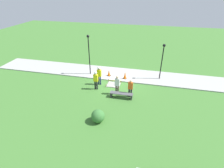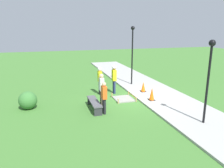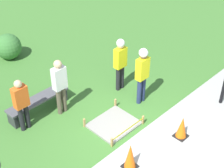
{
  "view_description": "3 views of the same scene",
  "coord_description": "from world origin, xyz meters",
  "px_view_note": "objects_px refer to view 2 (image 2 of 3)",
  "views": [
    {
      "loc": [
        -3.12,
        15.23,
        8.43
      ],
      "look_at": [
        -0.04,
        1.84,
        0.71
      ],
      "focal_mm": 28.0,
      "sensor_mm": 36.0,
      "label": 1
    },
    {
      "loc": [
        -11.73,
        4.99,
        4.18
      ],
      "look_at": [
        0.42,
        1.39,
        0.91
      ],
      "focal_mm": 35.0,
      "sensor_mm": 36.0,
      "label": 2
    },
    {
      "loc": [
        -5.19,
        -4.33,
        6.63
      ],
      "look_at": [
        0.52,
        1.32,
        0.93
      ],
      "focal_mm": 55.0,
      "sensor_mm": 36.0,
      "label": 3
    }
  ],
  "objects_px": {
    "worker_assistant": "(100,78)",
    "lamppost_near": "(132,47)",
    "traffic_cone_far_patch": "(143,87)",
    "bystander_in_gray_shirt": "(102,88)",
    "park_bench": "(94,103)",
    "lamppost_far": "(209,69)",
    "worker_supervisor": "(114,76)",
    "bystander_in_orange_shirt": "(104,96)",
    "traffic_cone_near_patch": "(152,94)"
  },
  "relations": [
    {
      "from": "lamppost_near",
      "to": "lamppost_far",
      "type": "relative_size",
      "value": 1.16
    },
    {
      "from": "traffic_cone_near_patch",
      "to": "worker_assistant",
      "type": "distance_m",
      "value": 3.47
    },
    {
      "from": "traffic_cone_far_patch",
      "to": "worker_supervisor",
      "type": "distance_m",
      "value": 2.05
    },
    {
      "from": "traffic_cone_near_patch",
      "to": "traffic_cone_far_patch",
      "type": "distance_m",
      "value": 1.78
    },
    {
      "from": "traffic_cone_near_patch",
      "to": "bystander_in_orange_shirt",
      "type": "height_order",
      "value": "bystander_in_orange_shirt"
    },
    {
      "from": "traffic_cone_far_patch",
      "to": "lamppost_far",
      "type": "bearing_deg",
      "value": -174.06
    },
    {
      "from": "worker_supervisor",
      "to": "bystander_in_gray_shirt",
      "type": "height_order",
      "value": "worker_supervisor"
    },
    {
      "from": "traffic_cone_far_patch",
      "to": "worker_assistant",
      "type": "height_order",
      "value": "worker_assistant"
    },
    {
      "from": "lamppost_near",
      "to": "traffic_cone_far_patch",
      "type": "bearing_deg",
      "value": -179.96
    },
    {
      "from": "park_bench",
      "to": "worker_assistant",
      "type": "distance_m",
      "value": 2.81
    },
    {
      "from": "bystander_in_gray_shirt",
      "to": "bystander_in_orange_shirt",
      "type": "bearing_deg",
      "value": 172.01
    },
    {
      "from": "traffic_cone_near_patch",
      "to": "bystander_in_gray_shirt",
      "type": "bearing_deg",
      "value": 85.48
    },
    {
      "from": "traffic_cone_near_patch",
      "to": "traffic_cone_far_patch",
      "type": "relative_size",
      "value": 1.13
    },
    {
      "from": "bystander_in_orange_shirt",
      "to": "bystander_in_gray_shirt",
      "type": "relative_size",
      "value": 0.91
    },
    {
      "from": "worker_assistant",
      "to": "bystander_in_orange_shirt",
      "type": "distance_m",
      "value": 3.3
    },
    {
      "from": "worker_assistant",
      "to": "lamppost_near",
      "type": "distance_m",
      "value": 3.63
    },
    {
      "from": "bystander_in_gray_shirt",
      "to": "worker_supervisor",
      "type": "bearing_deg",
      "value": -33.44
    },
    {
      "from": "park_bench",
      "to": "traffic_cone_near_patch",
      "type": "bearing_deg",
      "value": -85.9
    },
    {
      "from": "worker_assistant",
      "to": "bystander_in_gray_shirt",
      "type": "xyz_separation_m",
      "value": [
        -2.07,
        0.4,
        -0.06
      ]
    },
    {
      "from": "traffic_cone_far_patch",
      "to": "lamppost_far",
      "type": "distance_m",
      "value": 5.64
    },
    {
      "from": "traffic_cone_far_patch",
      "to": "park_bench",
      "type": "distance_m",
      "value": 4.21
    },
    {
      "from": "worker_assistant",
      "to": "park_bench",
      "type": "bearing_deg",
      "value": 160.27
    },
    {
      "from": "bystander_in_gray_shirt",
      "to": "lamppost_near",
      "type": "relative_size",
      "value": 0.43
    },
    {
      "from": "worker_supervisor",
      "to": "bystander_in_gray_shirt",
      "type": "xyz_separation_m",
      "value": [
        -2.02,
        1.33,
        -0.11
      ]
    },
    {
      "from": "worker_supervisor",
      "to": "bystander_in_gray_shirt",
      "type": "relative_size",
      "value": 1.05
    },
    {
      "from": "traffic_cone_near_patch",
      "to": "park_bench",
      "type": "bearing_deg",
      "value": 94.1
    },
    {
      "from": "worker_supervisor",
      "to": "worker_assistant",
      "type": "distance_m",
      "value": 0.94
    },
    {
      "from": "traffic_cone_near_patch",
      "to": "lamppost_near",
      "type": "xyz_separation_m",
      "value": [
        3.83,
        -0.26,
        2.35
      ]
    },
    {
      "from": "worker_supervisor",
      "to": "bystander_in_gray_shirt",
      "type": "bearing_deg",
      "value": 146.56
    },
    {
      "from": "lamppost_near",
      "to": "lamppost_far",
      "type": "bearing_deg",
      "value": -175.74
    },
    {
      "from": "worker_assistant",
      "to": "bystander_in_gray_shirt",
      "type": "relative_size",
      "value": 1.01
    },
    {
      "from": "park_bench",
      "to": "bystander_in_orange_shirt",
      "type": "distance_m",
      "value": 0.97
    },
    {
      "from": "park_bench",
      "to": "worker_assistant",
      "type": "bearing_deg",
      "value": -19.73
    },
    {
      "from": "lamppost_far",
      "to": "bystander_in_gray_shirt",
      "type": "bearing_deg",
      "value": 45.3
    },
    {
      "from": "worker_assistant",
      "to": "bystander_in_gray_shirt",
      "type": "distance_m",
      "value": 2.11
    },
    {
      "from": "bystander_in_orange_shirt",
      "to": "lamppost_near",
      "type": "distance_m",
      "value": 6.14
    },
    {
      "from": "traffic_cone_near_patch",
      "to": "bystander_in_gray_shirt",
      "type": "xyz_separation_m",
      "value": [
        0.23,
        2.92,
        0.56
      ]
    },
    {
      "from": "traffic_cone_near_patch",
      "to": "park_bench",
      "type": "xyz_separation_m",
      "value": [
        -0.25,
        3.44,
        -0.13
      ]
    },
    {
      "from": "worker_supervisor",
      "to": "traffic_cone_far_patch",
      "type": "bearing_deg",
      "value": -104.96
    },
    {
      "from": "traffic_cone_near_patch",
      "to": "lamppost_near",
      "type": "bearing_deg",
      "value": -3.91
    },
    {
      "from": "traffic_cone_near_patch",
      "to": "worker_assistant",
      "type": "height_order",
      "value": "worker_assistant"
    },
    {
      "from": "worker_assistant",
      "to": "lamppost_near",
      "type": "height_order",
      "value": "lamppost_near"
    },
    {
      "from": "bystander_in_gray_shirt",
      "to": "lamppost_far",
      "type": "height_order",
      "value": "lamppost_far"
    },
    {
      "from": "park_bench",
      "to": "traffic_cone_far_patch",
      "type": "bearing_deg",
      "value": -61.59
    },
    {
      "from": "park_bench",
      "to": "worker_assistant",
      "type": "height_order",
      "value": "worker_assistant"
    },
    {
      "from": "park_bench",
      "to": "worker_supervisor",
      "type": "relative_size",
      "value": 1.04
    },
    {
      "from": "lamppost_near",
      "to": "worker_supervisor",
      "type": "bearing_deg",
      "value": 130.51
    },
    {
      "from": "traffic_cone_far_patch",
      "to": "bystander_in_gray_shirt",
      "type": "height_order",
      "value": "bystander_in_gray_shirt"
    },
    {
      "from": "traffic_cone_near_patch",
      "to": "lamppost_near",
      "type": "height_order",
      "value": "lamppost_near"
    },
    {
      "from": "park_bench",
      "to": "bystander_in_orange_shirt",
      "type": "xyz_separation_m",
      "value": [
        -0.7,
        -0.35,
        0.58
      ]
    }
  ]
}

